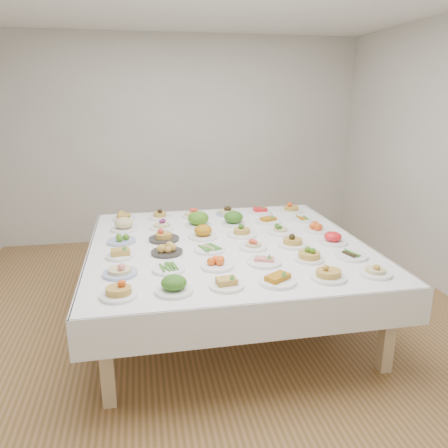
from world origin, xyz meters
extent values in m
plane|color=#9B6C40|center=(0.00, 0.00, 0.00)|extent=(5.00, 5.00, 0.00)
cube|color=beige|center=(0.00, 2.50, 1.40)|extent=(5.00, 0.02, 2.80)
cube|color=beige|center=(0.00, -2.50, 1.40)|extent=(5.00, 0.02, 2.80)
cube|color=white|center=(0.14, -0.05, 0.72)|extent=(2.38, 2.38, 0.06)
cube|color=white|center=(0.14, 1.14, 0.61)|extent=(2.40, 0.02, 0.28)
cube|color=white|center=(0.14, -1.25, 0.61)|extent=(2.40, 0.02, 0.28)
cube|color=white|center=(1.33, -0.05, 0.61)|extent=(0.02, 2.40, 0.28)
cube|color=white|center=(-1.05, -0.05, 0.61)|extent=(0.02, 2.40, 0.28)
cube|color=tan|center=(-0.87, -1.07, 0.34)|extent=(0.09, 0.09, 0.69)
cube|color=tan|center=(1.15, -1.07, 0.34)|extent=(0.09, 0.09, 0.69)
cube|color=tan|center=(-0.87, 0.96, 0.34)|extent=(0.09, 0.09, 0.69)
cube|color=tan|center=(1.15, 0.96, 0.34)|extent=(0.09, 0.09, 0.69)
cylinder|color=white|center=(-0.77, -0.98, 0.76)|extent=(0.24, 0.24, 0.02)
cylinder|color=white|center=(-0.41, -0.98, 0.76)|extent=(0.25, 0.25, 0.02)
cylinder|color=white|center=(-0.05, -0.97, 0.76)|extent=(0.23, 0.23, 0.02)
cylinder|color=white|center=(0.32, -0.97, 0.76)|extent=(0.26, 0.26, 0.02)
cylinder|color=white|center=(0.69, -0.97, 0.76)|extent=(0.25, 0.25, 0.02)
cylinder|color=white|center=(1.06, -0.97, 0.76)|extent=(0.24, 0.24, 0.02)
cylinder|color=#4C66B2|center=(-0.77, -0.61, 0.76)|extent=(0.25, 0.25, 0.02)
cylinder|color=white|center=(-0.42, -0.60, 0.76)|extent=(0.24, 0.24, 0.02)
cylinder|color=white|center=(-0.05, -0.60, 0.76)|extent=(0.26, 0.26, 0.02)
cylinder|color=white|center=(0.33, -0.60, 0.76)|extent=(0.27, 0.27, 0.02)
cylinder|color=white|center=(0.69, -0.60, 0.76)|extent=(0.23, 0.23, 0.02)
cylinder|color=white|center=(1.05, -0.60, 0.76)|extent=(0.26, 0.26, 0.02)
cylinder|color=white|center=(-0.78, -0.25, 0.76)|extent=(0.23, 0.23, 0.02)
cylinder|color=#2B2926|center=(-0.41, -0.23, 0.76)|extent=(0.26, 0.26, 0.02)
cylinder|color=white|center=(-0.05, -0.23, 0.76)|extent=(0.26, 0.26, 0.02)
cylinder|color=white|center=(0.33, -0.24, 0.76)|extent=(0.24, 0.24, 0.02)
cylinder|color=white|center=(0.68, -0.25, 0.76)|extent=(0.25, 0.25, 0.02)
cylinder|color=white|center=(1.06, -0.24, 0.76)|extent=(0.26, 0.26, 0.02)
cylinder|color=#4C66B2|center=(-0.78, 0.13, 0.76)|extent=(0.25, 0.25, 0.02)
cylinder|color=#2B2926|center=(-0.41, 0.12, 0.76)|extent=(0.27, 0.27, 0.02)
cylinder|color=white|center=(-0.05, 0.13, 0.76)|extent=(0.27, 0.27, 0.02)
cylinder|color=white|center=(0.32, 0.12, 0.76)|extent=(0.27, 0.27, 0.02)
cylinder|color=white|center=(0.69, 0.13, 0.76)|extent=(0.25, 0.25, 0.02)
cylinder|color=white|center=(1.05, 0.12, 0.76)|extent=(0.25, 0.25, 0.02)
cylinder|color=white|center=(-0.77, 0.51, 0.76)|extent=(0.26, 0.26, 0.02)
cylinder|color=white|center=(-0.41, 0.50, 0.76)|extent=(0.23, 0.23, 0.02)
cylinder|color=white|center=(-0.04, 0.49, 0.76)|extent=(0.26, 0.26, 0.02)
cylinder|color=white|center=(0.31, 0.49, 0.76)|extent=(0.24, 0.24, 0.02)
cylinder|color=white|center=(0.68, 0.49, 0.76)|extent=(0.26, 0.26, 0.02)
cylinder|color=white|center=(1.06, 0.49, 0.76)|extent=(0.24, 0.24, 0.02)
cylinder|color=white|center=(-0.78, 0.87, 0.76)|extent=(0.24, 0.24, 0.02)
cylinder|color=white|center=(-0.41, 0.86, 0.76)|extent=(0.24, 0.24, 0.02)
cylinder|color=white|center=(-0.05, 0.86, 0.76)|extent=(0.24, 0.24, 0.02)
cylinder|color=#4C66B2|center=(0.32, 0.87, 0.76)|extent=(0.23, 0.23, 0.02)
cylinder|color=white|center=(0.70, 0.87, 0.76)|extent=(0.25, 0.25, 0.02)
cylinder|color=white|center=(1.06, 0.85, 0.76)|extent=(0.26, 0.26, 0.02)
camera|label=1|loc=(-0.59, -3.65, 2.01)|focal=35.00mm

